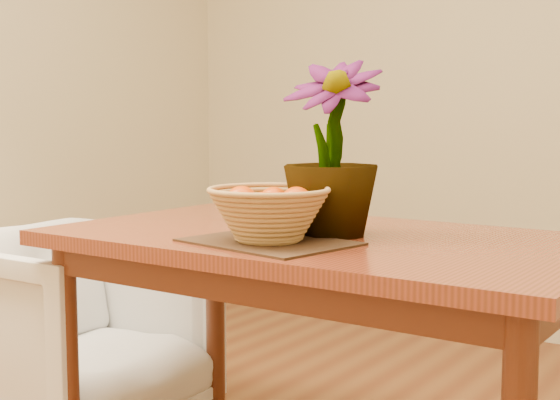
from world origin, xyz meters
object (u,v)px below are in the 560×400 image
Objects in this scene: wicker_basket at (269,216)px; potted_plant at (331,148)px; table at (321,267)px; armchair at (75,321)px.

potted_plant is (0.06, 0.19, 0.16)m from wicker_basket.
potted_plant is at bearing -13.07° from table.
wicker_basket is 1.05m from armchair.
wicker_basket is at bearing -119.53° from potted_plant.
table is 1.00m from armchair.
wicker_basket is (-0.03, -0.20, 0.15)m from table.
table is 0.25m from wicker_basket.
wicker_basket reaches higher than table.
wicker_basket is 0.66× the size of potted_plant.
potted_plant is at bearing 73.01° from wicker_basket.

